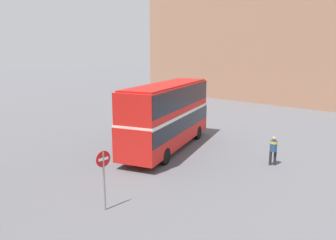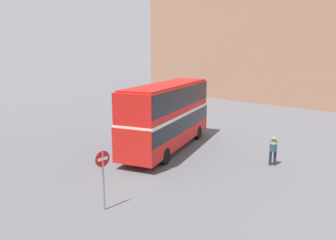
{
  "view_description": "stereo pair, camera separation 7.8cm",
  "coord_description": "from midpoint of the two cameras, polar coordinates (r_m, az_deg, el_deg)",
  "views": [
    {
      "loc": [
        -15.57,
        -15.35,
        6.6
      ],
      "look_at": [
        0.34,
        -0.16,
        2.03
      ],
      "focal_mm": 35.0,
      "sensor_mm": 36.0,
      "label": 1
    },
    {
      "loc": [
        -15.51,
        -15.41,
        6.6
      ],
      "look_at": [
        0.34,
        -0.16,
        2.03
      ],
      "focal_mm": 35.0,
      "sensor_mm": 36.0,
      "label": 2
    }
  ],
  "objects": [
    {
      "name": "pedestrian_foreground",
      "position": [
        20.36,
        17.97,
        -4.62
      ],
      "size": [
        0.61,
        0.61,
        1.75
      ],
      "rotation": [
        0.0,
        0.0,
        3.85
      ],
      "color": "#232328",
      "rests_on": "ground_plane"
    },
    {
      "name": "building_row_right",
      "position": [
        50.18,
        14.05,
        13.51
      ],
      "size": [
        9.2,
        32.61,
        16.9
      ],
      "color": "#9E7056",
      "rests_on": "ground_plane"
    },
    {
      "name": "no_entry_sign",
      "position": [
        14.05,
        -11.1,
        -8.53
      ],
      "size": [
        0.7,
        0.08,
        2.62
      ],
      "color": "gray",
      "rests_on": "ground_plane"
    },
    {
      "name": "double_decker_bus",
      "position": [
        22.36,
        0.1,
        1.4
      ],
      "size": [
        10.49,
        5.97,
        4.52
      ],
      "rotation": [
        0.0,
        0.0,
        0.36
      ],
      "color": "red",
      "rests_on": "ground_plane"
    },
    {
      "name": "ground_plane",
      "position": [
        22.84,
        -0.79,
        -5.07
      ],
      "size": [
        240.0,
        240.0,
        0.0
      ],
      "primitive_type": "plane",
      "color": "#5B5B60"
    }
  ]
}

